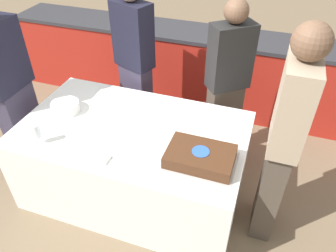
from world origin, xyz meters
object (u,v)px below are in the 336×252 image
at_px(person_cutting_cake, 227,84).
at_px(person_seated_right, 283,141).
at_px(plate_stack, 66,107).
at_px(person_standing_back, 135,64).
at_px(cake, 200,157).
at_px(wine_glass, 37,131).
at_px(person_seated_left, 11,90).

distance_m(person_cutting_cake, person_seated_right, 0.93).
height_order(plate_stack, person_standing_back, person_standing_back).
bearing_deg(person_cutting_cake, person_seated_right, 85.73).
xyz_separation_m(cake, plate_stack, (-1.24, 0.22, -0.00)).
height_order(cake, wine_glass, wine_glass).
relative_size(wine_glass, person_seated_left, 0.10).
bearing_deg(cake, person_seated_right, 20.00).
bearing_deg(plate_stack, person_cutting_cake, 30.65).
relative_size(wine_glass, person_seated_right, 0.10).
xyz_separation_m(wine_glass, person_seated_left, (-0.55, 0.39, 0.01)).
relative_size(person_cutting_cake, person_seated_right, 0.91).
bearing_deg(plate_stack, person_seated_right, -1.05).
bearing_deg(person_standing_back, plate_stack, 87.35).
relative_size(person_seated_left, person_seated_right, 0.95).
bearing_deg(person_seated_left, plate_stack, -86.34).
distance_m(wine_glass, person_standing_back, 1.19).
distance_m(person_seated_left, person_seated_right, 2.26).
relative_size(cake, person_standing_back, 0.31).
xyz_separation_m(plate_stack, wine_glass, (0.04, -0.42, 0.07)).
bearing_deg(person_seated_right, plate_stack, -91.05).
height_order(cake, person_seated_right, person_seated_right).
bearing_deg(wine_glass, person_seated_right, 12.73).
xyz_separation_m(cake, wine_glass, (-1.20, -0.20, 0.07)).
distance_m(plate_stack, person_seated_right, 1.77).
height_order(person_seated_right, person_standing_back, person_seated_right).
relative_size(cake, plate_stack, 2.16).
height_order(wine_glass, person_seated_right, person_seated_right).
distance_m(plate_stack, person_cutting_cake, 1.44).
relative_size(plate_stack, person_standing_back, 0.14).
bearing_deg(person_standing_back, person_seated_right, 173.28).
height_order(wine_glass, person_standing_back, person_standing_back).
bearing_deg(plate_stack, cake, -10.19).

